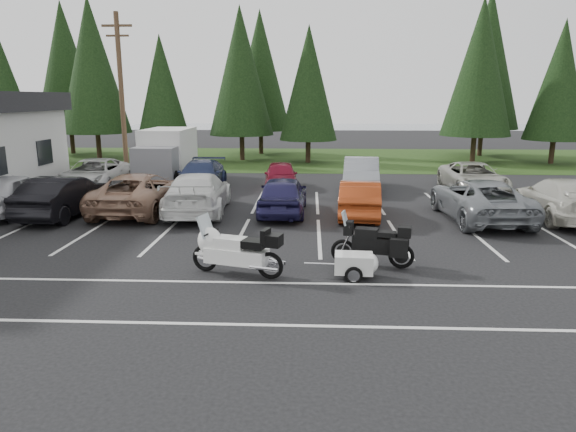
# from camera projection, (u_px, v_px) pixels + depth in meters

# --- Properties ---
(ground) EXTENTS (120.00, 120.00, 0.00)m
(ground) POSITION_uv_depth(u_px,v_px,m) (304.00, 245.00, 16.50)
(ground) COLOR black
(ground) RESTS_ON ground
(grass_strip) EXTENTS (80.00, 16.00, 0.01)m
(grass_strip) POSITION_uv_depth(u_px,v_px,m) (308.00, 159.00, 39.86)
(grass_strip) COLOR #193510
(grass_strip) RESTS_ON ground
(lake_water) EXTENTS (70.00, 50.00, 0.02)m
(lake_water) POSITION_uv_depth(u_px,v_px,m) (339.00, 133.00, 69.86)
(lake_water) COLOR gray
(lake_water) RESTS_ON ground
(utility_pole) EXTENTS (1.60, 0.26, 9.00)m
(utility_pole) POSITION_uv_depth(u_px,v_px,m) (122.00, 96.00, 27.55)
(utility_pole) COLOR #473321
(utility_pole) RESTS_ON ground
(box_truck) EXTENTS (2.40, 5.60, 2.90)m
(box_truck) POSITION_uv_depth(u_px,v_px,m) (164.00, 156.00, 28.68)
(box_truck) COLOR silver
(box_truck) RESTS_ON ground
(stall_markings) EXTENTS (32.00, 16.00, 0.01)m
(stall_markings) POSITION_uv_depth(u_px,v_px,m) (305.00, 229.00, 18.44)
(stall_markings) COLOR silver
(stall_markings) RESTS_ON ground
(conifer_1) EXTENTS (3.96, 3.96, 9.22)m
(conifer_1) POSITION_uv_depth(u_px,v_px,m) (3.00, 87.00, 36.86)
(conifer_1) COLOR #332316
(conifer_1) RESTS_ON ground
(conifer_2) EXTENTS (5.10, 5.10, 11.89)m
(conifer_2) POSITION_uv_depth(u_px,v_px,m) (92.00, 65.00, 37.81)
(conifer_2) COLOR #332316
(conifer_2) RESTS_ON ground
(conifer_3) EXTENTS (3.87, 3.87, 9.02)m
(conifer_3) POSITION_uv_depth(u_px,v_px,m) (162.00, 89.00, 36.59)
(conifer_3) COLOR #332316
(conifer_3) RESTS_ON ground
(conifer_4) EXTENTS (4.80, 4.80, 11.17)m
(conifer_4) POSITION_uv_depth(u_px,v_px,m) (241.00, 71.00, 37.53)
(conifer_4) COLOR #332316
(conifer_4) RESTS_ON ground
(conifer_5) EXTENTS (4.14, 4.14, 9.63)m
(conifer_5) POSITION_uv_depth(u_px,v_px,m) (309.00, 83.00, 36.26)
(conifer_5) COLOR #332316
(conifer_5) RESTS_ON ground
(conifer_6) EXTENTS (4.93, 4.93, 11.48)m
(conifer_6) POSITION_uv_depth(u_px,v_px,m) (480.00, 67.00, 35.99)
(conifer_6) COLOR #332316
(conifer_6) RESTS_ON ground
(conifer_7) EXTENTS (4.27, 4.27, 9.94)m
(conifer_7) POSITION_uv_depth(u_px,v_px,m) (560.00, 80.00, 35.66)
(conifer_7) COLOR #332316
(conifer_7) RESTS_ON ground
(conifer_back_a) EXTENTS (5.28, 5.28, 12.30)m
(conifer_back_a) POSITION_uv_depth(u_px,v_px,m) (65.00, 66.00, 42.01)
(conifer_back_a) COLOR #332316
(conifer_back_a) RESTS_ON ground
(conifer_back_b) EXTENTS (4.97, 4.97, 11.58)m
(conifer_back_b) POSITION_uv_depth(u_px,v_px,m) (260.00, 71.00, 41.91)
(conifer_back_b) COLOR #332316
(conifer_back_b) RESTS_ON ground
(conifer_back_c) EXTENTS (5.50, 5.50, 12.81)m
(conifer_back_c) POSITION_uv_depth(u_px,v_px,m) (487.00, 60.00, 40.30)
(conifer_back_c) COLOR #332316
(conifer_back_c) RESTS_ON ground
(car_near_0) EXTENTS (2.24, 4.96, 1.65)m
(car_near_0) POSITION_uv_depth(u_px,v_px,m) (12.00, 193.00, 20.94)
(car_near_0) COLOR #BCBDC2
(car_near_0) RESTS_ON ground
(car_near_1) EXTENTS (2.00, 5.03, 1.63)m
(car_near_1) POSITION_uv_depth(u_px,v_px,m) (64.00, 196.00, 20.37)
(car_near_1) COLOR black
(car_near_1) RESTS_ON ground
(car_near_2) EXTENTS (2.88, 5.94, 1.63)m
(car_near_2) POSITION_uv_depth(u_px,v_px,m) (140.00, 192.00, 21.17)
(car_near_2) COLOR #8E6952
(car_near_2) RESTS_ON ground
(car_near_3) EXTENTS (2.72, 5.89, 1.67)m
(car_near_3) POSITION_uv_depth(u_px,v_px,m) (198.00, 193.00, 20.94)
(car_near_3) COLOR silver
(car_near_3) RESTS_ON ground
(car_near_4) EXTENTS (1.95, 4.65, 1.57)m
(car_near_4) POSITION_uv_depth(u_px,v_px,m) (283.00, 195.00, 20.79)
(car_near_4) COLOR #201D49
(car_near_4) RESTS_ON ground
(car_near_5) EXTENTS (1.96, 4.57, 1.46)m
(car_near_5) POSITION_uv_depth(u_px,v_px,m) (360.00, 199.00, 20.29)
(car_near_5) COLOR #9C3713
(car_near_5) RESTS_ON ground
(car_near_6) EXTENTS (2.92, 5.85, 1.59)m
(car_near_6) POSITION_uv_depth(u_px,v_px,m) (479.00, 199.00, 19.80)
(car_near_6) COLOR slate
(car_near_6) RESTS_ON ground
(car_near_7) EXTENTS (2.58, 5.67, 1.61)m
(car_near_7) POSITION_uv_depth(u_px,v_px,m) (562.00, 199.00, 19.89)
(car_near_7) COLOR beige
(car_near_7) RESTS_ON ground
(car_far_0) EXTENTS (2.92, 5.75, 1.56)m
(car_far_0) POSITION_uv_depth(u_px,v_px,m) (94.00, 175.00, 26.32)
(car_far_0) COLOR silver
(car_far_0) RESTS_ON ground
(car_far_1) EXTENTS (2.17, 5.21, 1.50)m
(car_far_1) POSITION_uv_depth(u_px,v_px,m) (201.00, 176.00, 25.98)
(car_far_1) COLOR #1D2649
(car_far_1) RESTS_ON ground
(car_far_2) EXTENTS (1.94, 4.24, 1.41)m
(car_far_2) POSITION_uv_depth(u_px,v_px,m) (281.00, 176.00, 26.45)
(car_far_2) COLOR maroon
(car_far_2) RESTS_ON ground
(car_far_3) EXTENTS (2.18, 5.12, 1.64)m
(car_far_3) POSITION_uv_depth(u_px,v_px,m) (361.00, 174.00, 26.13)
(car_far_3) COLOR gray
(car_far_3) RESTS_ON ground
(car_far_4) EXTENTS (2.52, 5.31, 1.46)m
(car_far_4) POSITION_uv_depth(u_px,v_px,m) (473.00, 178.00, 25.64)
(car_far_4) COLOR #A8A69A
(car_far_4) RESTS_ON ground
(touring_motorcycle) EXTENTS (3.04, 1.70, 1.61)m
(touring_motorcycle) POSITION_uv_depth(u_px,v_px,m) (236.00, 246.00, 13.55)
(touring_motorcycle) COLOR white
(touring_motorcycle) RESTS_ON ground
(cargo_trailer) EXTENTS (1.49, 0.90, 0.66)m
(cargo_trailer) POSITION_uv_depth(u_px,v_px,m) (354.00, 266.00, 13.44)
(cargo_trailer) COLOR white
(cargo_trailer) RESTS_ON ground
(adventure_motorcycle) EXTENTS (2.71, 1.47, 1.56)m
(adventure_motorcycle) POSITION_uv_depth(u_px,v_px,m) (372.00, 239.00, 14.29)
(adventure_motorcycle) COLOR black
(adventure_motorcycle) RESTS_ON ground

